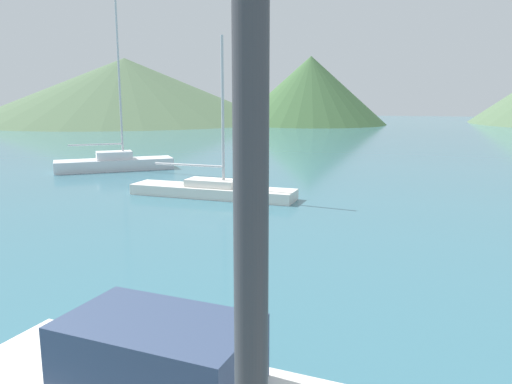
# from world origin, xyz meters

# --- Properties ---
(sailboat_inner) EXTENTS (7.48, 2.03, 6.79)m
(sailboat_inner) POSITION_xyz_m (-2.31, 18.49, 0.34)
(sailboat_inner) COLOR white
(sailboat_inner) RESTS_ON ground_plane
(sailboat_middle) EXTENTS (6.49, 5.37, 10.78)m
(sailboat_middle) POSITION_xyz_m (-10.73, 24.65, 0.49)
(sailboat_middle) COLOR silver
(sailboat_middle) RESTS_ON ground_plane
(hill_west) EXTENTS (54.15, 54.15, 11.05)m
(hill_west) POSITION_xyz_m (-40.81, 79.40, 5.53)
(hill_west) COLOR #4C6647
(hill_west) RESTS_ON ground_plane
(hill_central) EXTENTS (24.37, 24.37, 10.74)m
(hill_central) POSITION_xyz_m (-7.78, 79.64, 5.37)
(hill_central) COLOR #3D6038
(hill_central) RESTS_ON ground_plane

